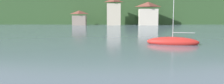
{
  "coord_description": "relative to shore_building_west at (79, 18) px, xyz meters",
  "views": [
    {
      "loc": [
        0.21,
        20.62,
        3.8
      ],
      "look_at": [
        0.0,
        41.16,
        1.4
      ],
      "focal_mm": 37.12,
      "sensor_mm": 36.0,
      "label": 1
    }
  ],
  "objects": [
    {
      "name": "wooded_hillside",
      "position": [
        8.93,
        37.53,
        4.38
      ],
      "size": [
        352.0,
        53.95,
        44.15
      ],
      "color": "#2D4C28",
      "rests_on": "ground_plane"
    },
    {
      "name": "shore_building_west",
      "position": [
        0.0,
        0.0,
        0.0
      ],
      "size": [
        5.18,
        3.94,
        5.45
      ],
      "color": "gray",
      "rests_on": "ground_plane"
    },
    {
      "name": "shore_building_westcentral",
      "position": [
        12.77,
        0.03,
        2.13
      ],
      "size": [
        5.25,
        4.02,
        9.84
      ],
      "color": "#BCB29E",
      "rests_on": "ground_plane"
    },
    {
      "name": "shore_building_central",
      "position": [
        25.54,
        0.77,
        1.54
      ],
      "size": [
        7.08,
        5.55,
        8.64
      ],
      "color": "beige",
      "rests_on": "ground_plane"
    },
    {
      "name": "sailboat_far_4",
      "position": [
        20.57,
        -56.12,
        -2.34
      ],
      "size": [
        6.94,
        3.59,
        8.22
      ],
      "rotation": [
        0.0,
        0.0,
        2.9
      ],
      "color": "red",
      "rests_on": "ground_plane"
    }
  ]
}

